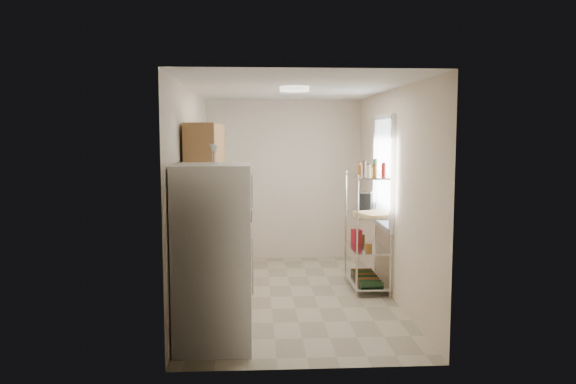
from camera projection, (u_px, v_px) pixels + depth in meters
name	position (u px, v px, depth m)	size (l,w,h in m)	color
room	(293.00, 195.00, 6.97)	(2.52, 4.42, 2.62)	#B5AB93
counter_run	(221.00, 255.00, 7.44)	(0.63, 3.51, 0.90)	#A77747
upper_cabinets	(207.00, 153.00, 6.95)	(0.33, 2.20, 0.72)	#A77747
range_hood	(217.00, 182.00, 7.79)	(0.50, 0.60, 0.12)	#B7BABC
window	(384.00, 172.00, 7.36)	(0.06, 1.00, 1.46)	white
bakers_rack	(368.00, 206.00, 7.34)	(0.45, 0.90, 1.73)	silver
ceiling_dome	(294.00, 89.00, 6.54)	(0.34, 0.34, 0.06)	white
refrigerator	(213.00, 256.00, 5.39)	(0.73, 0.73, 1.77)	silver
wine_glass_a	(212.00, 154.00, 5.35)	(0.07, 0.07, 0.19)	silver
wine_glass_b	(215.00, 154.00, 5.42)	(0.06, 0.06, 0.17)	silver
rice_cooker	(221.00, 214.00, 7.23)	(0.29, 0.29, 0.23)	silver
frying_pan_large	(217.00, 217.00, 7.62)	(0.25, 0.25, 0.04)	black
frying_pan_small	(225.00, 212.00, 8.09)	(0.22, 0.22, 0.05)	black
cutting_board	(375.00, 214.00, 7.19)	(0.38, 0.49, 0.03)	tan
espresso_machine	(366.00, 201.00, 7.61)	(0.15, 0.22, 0.26)	black
storage_bag	(357.00, 236.00, 7.72)	(0.11, 0.16, 0.18)	maroon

